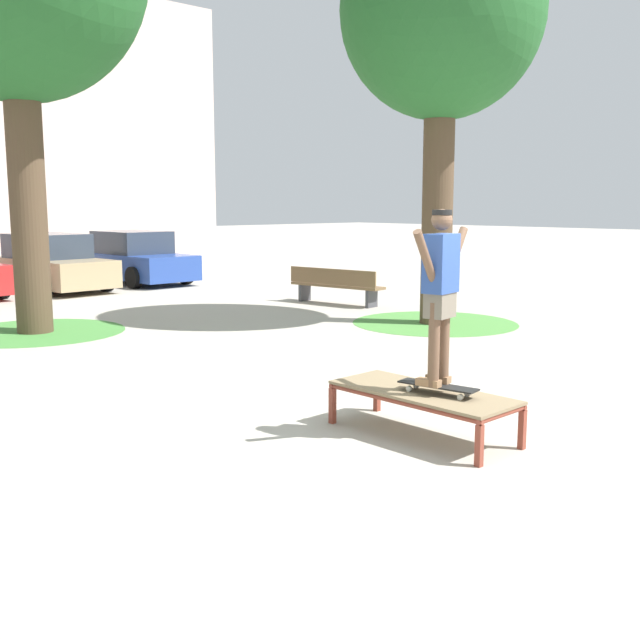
{
  "coord_description": "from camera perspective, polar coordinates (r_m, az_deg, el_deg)",
  "views": [
    {
      "loc": [
        -6.3,
        -4.63,
        2.3
      ],
      "look_at": [
        -0.59,
        1.53,
        1.0
      ],
      "focal_mm": 42.41,
      "sensor_mm": 36.0,
      "label": 1
    }
  ],
  "objects": [
    {
      "name": "ground_plane",
      "position": [
        8.15,
        10.53,
        -7.74
      ],
      "size": [
        120.0,
        120.0,
        0.0
      ],
      "primitive_type": "plane",
      "color": "#B2AA9E"
    },
    {
      "name": "skate_box",
      "position": [
        7.61,
        7.74,
        -5.64
      ],
      "size": [
        0.79,
        1.91,
        0.46
      ],
      "color": "brown",
      "rests_on": "ground"
    },
    {
      "name": "skateboard",
      "position": [
        7.47,
        8.88,
        -4.97
      ],
      "size": [
        0.34,
        0.82,
        0.09
      ],
      "color": "black",
      "rests_on": "skate_box"
    },
    {
      "name": "skater",
      "position": [
        7.3,
        9.06,
        2.65
      ],
      "size": [
        1.0,
        0.33,
        1.69
      ],
      "color": "brown",
      "rests_on": "skateboard"
    },
    {
      "name": "tree_near_right",
      "position": [
        15.03,
        9.19,
        21.77
      ],
      "size": [
        3.75,
        3.75,
        7.76
      ],
      "color": "brown",
      "rests_on": "ground"
    },
    {
      "name": "grass_patch_near_right",
      "position": [
        14.82,
        8.65,
        -0.22
      ],
      "size": [
        3.19,
        3.19,
        0.01
      ],
      "primitive_type": "cylinder",
      "color": "#519342",
      "rests_on": "ground"
    },
    {
      "name": "grass_patch_mid_back",
      "position": [
        14.57,
        -20.66,
        -0.84
      ],
      "size": [
        3.15,
        3.15,
        0.01
      ],
      "primitive_type": "cylinder",
      "color": "#47893D",
      "rests_on": "ground"
    },
    {
      "name": "car_tan",
      "position": [
        21.43,
        -19.7,
        3.98
      ],
      "size": [
        2.14,
        4.31,
        1.5
      ],
      "color": "tan",
      "rests_on": "ground"
    },
    {
      "name": "car_blue",
      "position": [
        22.75,
        -13.82,
        4.49
      ],
      "size": [
        2.03,
        4.25,
        1.5
      ],
      "color": "#28479E",
      "rests_on": "ground"
    },
    {
      "name": "park_bench",
      "position": [
        17.33,
        1.18,
        2.66
      ],
      "size": [
        0.82,
        2.44,
        0.83
      ],
      "color": "brown",
      "rests_on": "ground"
    }
  ]
}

